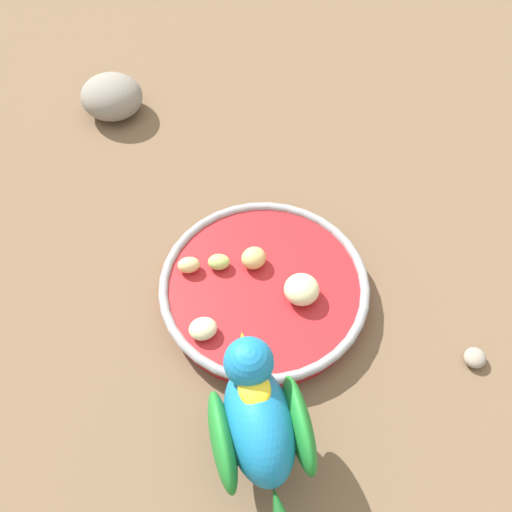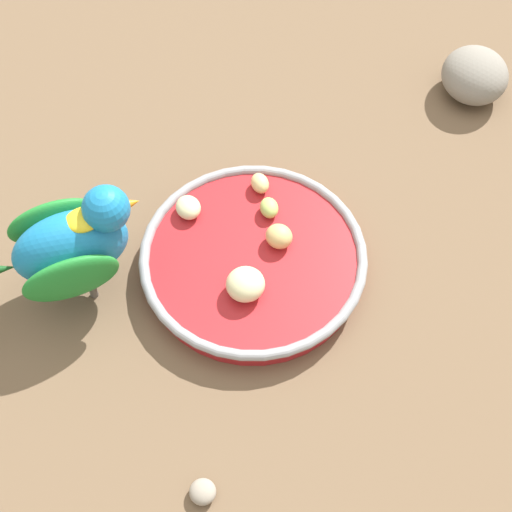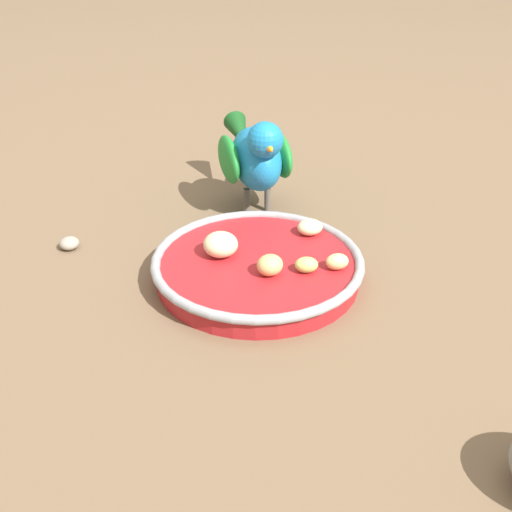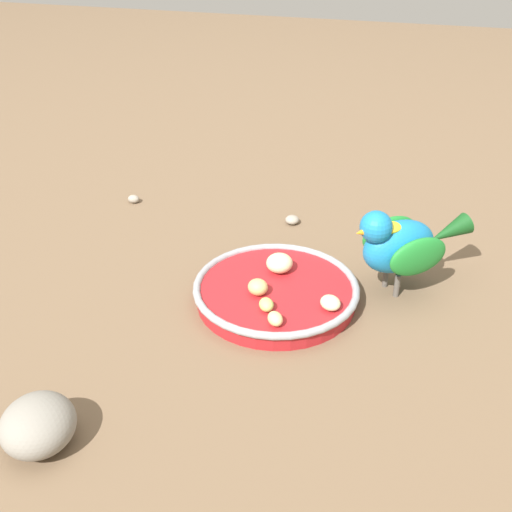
{
  "view_description": "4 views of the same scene",
  "coord_description": "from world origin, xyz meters",
  "px_view_note": "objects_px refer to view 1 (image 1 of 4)",
  "views": [
    {
      "loc": [
        0.17,
        -0.32,
        0.59
      ],
      "look_at": [
        0.0,
        0.02,
        0.05
      ],
      "focal_mm": 42.4,
      "sensor_mm": 36.0,
      "label": 1
    },
    {
      "loc": [
        0.39,
        0.12,
        0.64
      ],
      "look_at": [
        0.04,
        0.01,
        0.05
      ],
      "focal_mm": 50.08,
      "sensor_mm": 36.0,
      "label": 2
    },
    {
      "loc": [
        -0.23,
        0.57,
        0.39
      ],
      "look_at": [
        0.01,
        0.02,
        0.04
      ],
      "focal_mm": 46.94,
      "sensor_mm": 36.0,
      "label": 3
    },
    {
      "loc": [
        -0.71,
        -0.17,
        0.53
      ],
      "look_at": [
        0.02,
        0.03,
        0.07
      ],
      "focal_mm": 45.68,
      "sensor_mm": 36.0,
      "label": 4
    }
  ],
  "objects_px": {
    "feeding_bowl": "(264,289)",
    "parrot": "(260,426)",
    "apple_piece_2": "(302,289)",
    "rock_large": "(112,97)",
    "apple_piece_0": "(203,329)",
    "apple_piece_1": "(218,263)",
    "apple_piece_4": "(189,265)",
    "pebble_0": "(475,358)",
    "apple_piece_3": "(253,258)"
  },
  "relations": [
    {
      "from": "parrot",
      "to": "apple_piece_1",
      "type": "bearing_deg",
      "value": 0.34
    },
    {
      "from": "feeding_bowl",
      "to": "parrot",
      "type": "bearing_deg",
      "value": -65.4
    },
    {
      "from": "apple_piece_1",
      "to": "apple_piece_2",
      "type": "height_order",
      "value": "apple_piece_2"
    },
    {
      "from": "apple_piece_2",
      "to": "apple_piece_1",
      "type": "bearing_deg",
      "value": -176.23
    },
    {
      "from": "pebble_0",
      "to": "parrot",
      "type": "bearing_deg",
      "value": -130.55
    },
    {
      "from": "parrot",
      "to": "rock_large",
      "type": "height_order",
      "value": "parrot"
    },
    {
      "from": "apple_piece_2",
      "to": "rock_large",
      "type": "xyz_separation_m",
      "value": [
        -0.36,
        0.17,
        -0.01
      ]
    },
    {
      "from": "feeding_bowl",
      "to": "apple_piece_1",
      "type": "distance_m",
      "value": 0.06
    },
    {
      "from": "apple_piece_2",
      "to": "parrot",
      "type": "bearing_deg",
      "value": -79.3
    },
    {
      "from": "apple_piece_4",
      "to": "rock_large",
      "type": "distance_m",
      "value": 0.31
    },
    {
      "from": "feeding_bowl",
      "to": "pebble_0",
      "type": "xyz_separation_m",
      "value": [
        0.23,
        0.03,
        -0.01
      ]
    },
    {
      "from": "apple_piece_3",
      "to": "rock_large",
      "type": "bearing_deg",
      "value": 151.92
    },
    {
      "from": "apple_piece_0",
      "to": "pebble_0",
      "type": "xyz_separation_m",
      "value": [
        0.26,
        0.11,
        -0.03
      ]
    },
    {
      "from": "apple_piece_3",
      "to": "pebble_0",
      "type": "bearing_deg",
      "value": 1.45
    },
    {
      "from": "apple_piece_3",
      "to": "apple_piece_4",
      "type": "relative_size",
      "value": 1.14
    },
    {
      "from": "apple_piece_3",
      "to": "rock_large",
      "type": "height_order",
      "value": "rock_large"
    },
    {
      "from": "parrot",
      "to": "pebble_0",
      "type": "bearing_deg",
      "value": -79.33
    },
    {
      "from": "apple_piece_3",
      "to": "apple_piece_4",
      "type": "distance_m",
      "value": 0.07
    },
    {
      "from": "apple_piece_1",
      "to": "pebble_0",
      "type": "distance_m",
      "value": 0.29
    },
    {
      "from": "apple_piece_3",
      "to": "rock_large",
      "type": "relative_size",
      "value": 0.33
    },
    {
      "from": "apple_piece_0",
      "to": "apple_piece_3",
      "type": "bearing_deg",
      "value": 85.64
    },
    {
      "from": "rock_large",
      "to": "apple_piece_1",
      "type": "bearing_deg",
      "value": -34.25
    },
    {
      "from": "apple_piece_2",
      "to": "apple_piece_3",
      "type": "xyz_separation_m",
      "value": [
        -0.07,
        0.02,
        -0.0
      ]
    },
    {
      "from": "apple_piece_2",
      "to": "apple_piece_0",
      "type": "bearing_deg",
      "value": -130.36
    },
    {
      "from": "apple_piece_0",
      "to": "apple_piece_1",
      "type": "height_order",
      "value": "apple_piece_0"
    },
    {
      "from": "apple_piece_0",
      "to": "parrot",
      "type": "height_order",
      "value": "parrot"
    },
    {
      "from": "rock_large",
      "to": "pebble_0",
      "type": "xyz_separation_m",
      "value": [
        0.55,
        -0.15,
        -0.02
      ]
    },
    {
      "from": "apple_piece_2",
      "to": "apple_piece_4",
      "type": "relative_size",
      "value": 1.54
    },
    {
      "from": "apple_piece_0",
      "to": "apple_piece_1",
      "type": "distance_m",
      "value": 0.08
    },
    {
      "from": "apple_piece_4",
      "to": "pebble_0",
      "type": "height_order",
      "value": "apple_piece_4"
    },
    {
      "from": "feeding_bowl",
      "to": "parrot",
      "type": "height_order",
      "value": "parrot"
    },
    {
      "from": "apple_piece_0",
      "to": "apple_piece_3",
      "type": "distance_m",
      "value": 0.1
    },
    {
      "from": "feeding_bowl",
      "to": "apple_piece_4",
      "type": "relative_size",
      "value": 9.35
    },
    {
      "from": "feeding_bowl",
      "to": "pebble_0",
      "type": "relative_size",
      "value": 9.86
    },
    {
      "from": "feeding_bowl",
      "to": "apple_piece_3",
      "type": "xyz_separation_m",
      "value": [
        -0.02,
        0.02,
        0.02
      ]
    },
    {
      "from": "feeding_bowl",
      "to": "rock_large",
      "type": "distance_m",
      "value": 0.37
    },
    {
      "from": "apple_piece_2",
      "to": "apple_piece_3",
      "type": "height_order",
      "value": "apple_piece_2"
    },
    {
      "from": "feeding_bowl",
      "to": "rock_large",
      "type": "xyz_separation_m",
      "value": [
        -0.32,
        0.18,
        0.01
      ]
    },
    {
      "from": "apple_piece_1",
      "to": "parrot",
      "type": "xyz_separation_m",
      "value": [
        0.13,
        -0.16,
        0.05
      ]
    },
    {
      "from": "apple_piece_4",
      "to": "pebble_0",
      "type": "xyz_separation_m",
      "value": [
        0.32,
        0.05,
        -0.03
      ]
    },
    {
      "from": "parrot",
      "to": "pebble_0",
      "type": "height_order",
      "value": "parrot"
    },
    {
      "from": "apple_piece_0",
      "to": "rock_large",
      "type": "height_order",
      "value": "rock_large"
    },
    {
      "from": "apple_piece_0",
      "to": "apple_piece_2",
      "type": "distance_m",
      "value": 0.11
    },
    {
      "from": "apple_piece_4",
      "to": "rock_large",
      "type": "relative_size",
      "value": 0.29
    },
    {
      "from": "apple_piece_2",
      "to": "apple_piece_3",
      "type": "bearing_deg",
      "value": 166.99
    },
    {
      "from": "feeding_bowl",
      "to": "pebble_0",
      "type": "height_order",
      "value": "feeding_bowl"
    },
    {
      "from": "feeding_bowl",
      "to": "parrot",
      "type": "relative_size",
      "value": 1.39
    },
    {
      "from": "feeding_bowl",
      "to": "rock_large",
      "type": "relative_size",
      "value": 2.73
    },
    {
      "from": "apple_piece_3",
      "to": "pebble_0",
      "type": "xyz_separation_m",
      "value": [
        0.26,
        0.01,
        -0.03
      ]
    },
    {
      "from": "apple_piece_1",
      "to": "apple_piece_4",
      "type": "distance_m",
      "value": 0.03
    }
  ]
}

